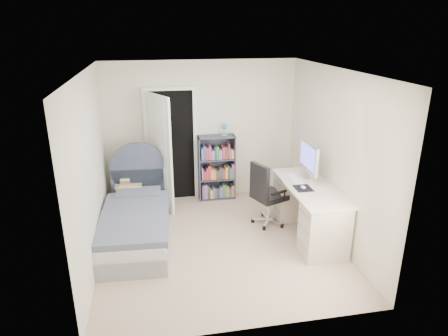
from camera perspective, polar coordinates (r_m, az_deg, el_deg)
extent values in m
cube|color=tan|center=(6.03, -0.70, -10.90)|extent=(3.40, 3.60, 0.05)
cube|color=white|center=(5.21, -0.81, 13.99)|extent=(3.40, 3.60, 0.05)
cube|color=beige|center=(7.22, -3.25, 5.30)|extent=(3.40, 0.05, 2.50)
cube|color=beige|center=(3.85, 3.98, -8.17)|extent=(3.40, 0.05, 2.50)
cube|color=beige|center=(5.48, -18.81, -0.50)|extent=(0.05, 3.60, 2.50)
cube|color=beige|center=(6.01, 15.67, 1.59)|extent=(0.05, 3.60, 2.50)
cube|color=black|center=(7.21, -7.53, 3.08)|extent=(0.80, 0.01, 2.00)
cube|color=white|center=(7.18, -10.94, 2.81)|extent=(0.06, 0.06, 2.00)
cube|color=white|center=(7.22, -4.10, 3.22)|extent=(0.06, 0.06, 2.00)
cube|color=white|center=(6.96, -7.90, 11.16)|extent=(0.92, 0.06, 0.06)
cube|color=white|center=(6.84, -9.20, 2.06)|extent=(0.39, 0.74, 2.00)
cube|color=gray|center=(6.14, -12.38, -9.15)|extent=(1.04, 2.01, 0.25)
cube|color=silver|center=(6.05, -12.51, -7.53)|extent=(1.02, 1.97, 0.16)
cube|color=slate|center=(5.91, -12.67, -6.95)|extent=(1.06, 1.72, 0.10)
cube|color=slate|center=(6.63, -12.12, -3.69)|extent=(0.72, 0.43, 0.12)
cube|color=#3D475E|center=(6.94, -11.89, -3.19)|extent=(0.93, 0.11, 0.78)
cylinder|color=#3D475E|center=(6.80, -12.12, -0.15)|extent=(0.93, 0.11, 0.93)
cylinder|color=#D1B980|center=(6.89, -14.91, -4.71)|extent=(0.04, 0.04, 0.55)
cylinder|color=#D1B980|center=(7.24, -14.73, -3.49)|extent=(0.04, 0.04, 0.55)
cylinder|color=#D1B980|center=(6.87, -11.77, -4.53)|extent=(0.04, 0.04, 0.55)
cylinder|color=#D1B980|center=(7.21, -11.74, -3.32)|extent=(0.04, 0.04, 0.55)
cube|color=#D1B980|center=(6.95, -13.45, -2.05)|extent=(0.44, 0.44, 0.03)
cube|color=#D1B980|center=(7.08, -13.24, -4.61)|extent=(0.39, 0.39, 0.02)
cube|color=#B24C33|center=(6.94, -13.92, -1.85)|extent=(0.17, 0.24, 0.03)
cube|color=#3F598C|center=(6.93, -13.94, -1.62)|extent=(0.16, 0.23, 0.03)
cube|color=#D8CC7F|center=(6.92, -13.96, -1.39)|extent=(0.15, 0.22, 0.03)
cylinder|color=silver|center=(7.43, -8.53, -4.63)|extent=(0.21, 0.21, 0.02)
cylinder|color=silver|center=(7.16, -8.82, 0.64)|extent=(0.02, 0.02, 1.44)
sphere|color=silver|center=(6.93, -8.59, 5.96)|extent=(0.08, 0.08, 0.08)
cube|color=#3D4053|center=(7.24, -3.61, -0.08)|extent=(0.02, 0.29, 1.19)
cube|color=#3D4053|center=(7.34, 1.40, 0.23)|extent=(0.02, 0.29, 1.19)
cube|color=#3D4053|center=(7.11, -1.12, 4.52)|extent=(0.67, 0.29, 0.02)
cube|color=#3D4053|center=(7.50, -1.06, -4.14)|extent=(0.67, 0.29, 0.02)
cube|color=#3D4053|center=(7.41, -1.27, 0.43)|extent=(0.67, 0.01, 1.19)
cube|color=#3D4053|center=(7.36, -1.08, -1.49)|extent=(0.63, 0.27, 0.02)
cube|color=#3D4053|center=(7.23, -1.10, 1.32)|extent=(0.63, 0.27, 0.02)
cylinder|color=teal|center=(7.13, 0.02, 4.73)|extent=(0.11, 0.11, 0.02)
cylinder|color=silver|center=(7.11, 0.02, 5.32)|extent=(0.02, 0.02, 0.15)
sphere|color=teal|center=(7.06, 0.06, 5.94)|extent=(0.10, 0.10, 0.10)
cube|color=#994C7F|center=(7.39, -3.07, -3.31)|extent=(0.04, 0.20, 0.25)
cube|color=#7F72B2|center=(7.40, -2.67, -3.24)|extent=(0.06, 0.20, 0.27)
cube|color=#3F3F3F|center=(7.41, -2.26, -3.28)|extent=(0.04, 0.20, 0.25)
cube|color=#D8BF4C|center=(7.43, -1.86, -3.57)|extent=(0.05, 0.20, 0.16)
cube|color=#7F72B2|center=(7.43, -1.52, -3.42)|extent=(0.03, 0.20, 0.19)
cube|color=#335999|center=(7.44, -1.22, -3.46)|extent=(0.04, 0.20, 0.17)
cube|color=#3F3F3F|center=(7.45, -0.87, -3.43)|extent=(0.04, 0.20, 0.18)
cube|color=#7F72B2|center=(7.45, -0.48, -3.33)|extent=(0.05, 0.20, 0.20)
cube|color=#337F4C|center=(7.45, -0.05, -3.13)|extent=(0.06, 0.20, 0.24)
cube|color=orange|center=(7.47, 0.37, -3.27)|extent=(0.04, 0.20, 0.19)
cube|color=#335999|center=(7.48, 0.78, -3.33)|extent=(0.05, 0.20, 0.17)
cube|color=orange|center=(7.49, 1.21, -3.15)|extent=(0.05, 0.20, 0.21)
cube|color=#7F72B2|center=(7.26, -3.16, -0.75)|extent=(0.03, 0.20, 0.22)
cube|color=#B23333|center=(7.28, -2.82, -0.93)|extent=(0.05, 0.20, 0.16)
cube|color=#994C7F|center=(7.27, -2.48, -0.72)|extent=(0.03, 0.20, 0.21)
cube|color=#B23333|center=(7.27, -2.16, -0.55)|extent=(0.04, 0.20, 0.25)
cube|color=#D8BF4C|center=(7.29, -1.77, -0.78)|extent=(0.04, 0.20, 0.18)
cube|color=orange|center=(7.30, -1.39, -0.81)|extent=(0.04, 0.20, 0.17)
cube|color=#3F3F3F|center=(7.31, -0.98, -0.80)|extent=(0.05, 0.20, 0.16)
cube|color=#3F3F3F|center=(7.31, -0.52, -0.64)|extent=(0.05, 0.20, 0.20)
cube|color=#B23333|center=(7.32, -0.09, -0.70)|extent=(0.05, 0.20, 0.18)
cube|color=#D8BF4C|center=(7.33, 0.25, -0.54)|extent=(0.03, 0.20, 0.21)
cube|color=#3F3F3F|center=(7.33, 0.52, -0.41)|extent=(0.03, 0.20, 0.25)
cube|color=#337F4C|center=(7.34, 0.83, -0.56)|extent=(0.04, 0.20, 0.20)
cube|color=#994C7F|center=(7.34, 1.18, -0.29)|extent=(0.04, 0.20, 0.27)
cube|color=#7F72B2|center=(7.14, -3.21, 2.09)|extent=(0.03, 0.20, 0.21)
cube|color=#335999|center=(7.14, -2.88, 2.26)|extent=(0.04, 0.20, 0.25)
cube|color=#B23333|center=(7.15, -2.48, 2.18)|extent=(0.05, 0.20, 0.22)
cube|color=#994C7F|center=(7.15, -2.10, 2.28)|extent=(0.04, 0.20, 0.24)
cube|color=#7F72B2|center=(7.17, -1.70, 1.99)|extent=(0.05, 0.20, 0.16)
cube|color=#3F3F3F|center=(7.17, -1.34, 2.26)|extent=(0.02, 0.20, 0.23)
cube|color=#337F4C|center=(7.17, -1.03, 2.30)|extent=(0.04, 0.20, 0.23)
cube|color=#7F72B2|center=(7.19, -0.60, 2.07)|extent=(0.05, 0.20, 0.16)
cube|color=#B23333|center=(7.19, -0.13, 2.29)|extent=(0.05, 0.20, 0.22)
cube|color=#3F3F3F|center=(7.20, 0.30, 2.29)|extent=(0.04, 0.20, 0.21)
cube|color=#B23333|center=(7.20, 0.61, 2.52)|extent=(0.02, 0.20, 0.27)
cube|color=#994C7F|center=(7.22, 0.88, 2.17)|extent=(0.03, 0.20, 0.17)
cube|color=#D8BF4C|center=(7.23, 1.17, 2.13)|extent=(0.03, 0.20, 0.15)
cube|color=beige|center=(6.02, 12.21, -2.70)|extent=(0.66, 1.66, 0.03)
cube|color=beige|center=(5.71, 14.15, -8.66)|extent=(0.61, 0.44, 0.78)
cube|color=beige|center=(6.68, 10.06, -4.03)|extent=(0.61, 0.44, 0.78)
cube|color=silver|center=(6.34, 12.02, -1.33)|extent=(0.18, 0.18, 0.01)
cube|color=silver|center=(6.31, 12.38, -0.23)|extent=(0.03, 0.07, 0.24)
cube|color=silver|center=(6.23, 12.04, 1.46)|extent=(0.05, 0.62, 0.44)
cube|color=#5552C9|center=(6.21, 11.82, 1.64)|extent=(0.00, 0.55, 0.35)
cube|color=white|center=(6.25, 9.95, -1.47)|extent=(0.14, 0.44, 0.02)
cube|color=black|center=(5.92, 11.23, -2.86)|extent=(0.24, 0.29, 0.00)
ellipsoid|color=white|center=(5.92, 11.24, -2.71)|extent=(0.07, 0.11, 0.03)
cube|color=silver|center=(6.67, 7.24, -7.05)|extent=(0.26, 0.14, 0.02)
cylinder|color=black|center=(6.76, 8.08, -6.98)|extent=(0.07, 0.07, 0.06)
cube|color=silver|center=(6.71, 5.98, -6.85)|extent=(0.06, 0.27, 0.02)
cylinder|color=black|center=(6.83, 5.59, -6.60)|extent=(0.07, 0.07, 0.06)
cube|color=silver|center=(6.59, 5.24, -7.32)|extent=(0.27, 0.10, 0.02)
cylinder|color=black|center=(6.60, 4.11, -7.52)|extent=(0.07, 0.07, 0.06)
cube|color=silver|center=(6.49, 6.07, -7.82)|extent=(0.17, 0.25, 0.02)
cylinder|color=black|center=(6.39, 5.75, -8.56)|extent=(0.07, 0.07, 0.06)
cube|color=silver|center=(6.54, 7.32, -7.65)|extent=(0.20, 0.23, 0.02)
cylinder|color=black|center=(6.49, 8.28, -8.19)|extent=(0.07, 0.07, 0.06)
cylinder|color=silver|center=(6.51, 6.44, -5.76)|extent=(0.06, 0.06, 0.40)
cube|color=black|center=(6.42, 6.51, -3.99)|extent=(0.60, 0.60, 0.09)
cube|color=black|center=(6.18, 5.10, -1.83)|extent=(0.22, 0.41, 0.53)
cube|color=black|center=(6.17, 7.88, -3.50)|extent=(0.28, 0.14, 0.03)
cube|color=black|center=(6.53, 5.07, -2.07)|extent=(0.28, 0.14, 0.03)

